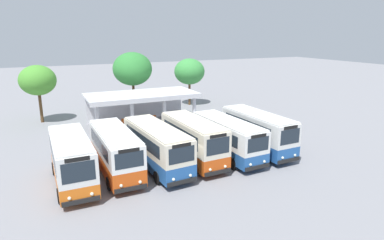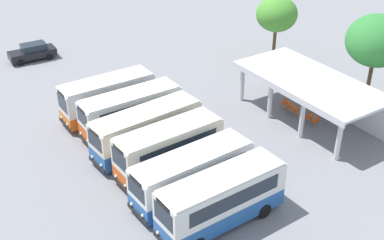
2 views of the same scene
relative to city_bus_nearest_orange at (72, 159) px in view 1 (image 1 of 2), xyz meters
The scene contains 17 objects.
ground_plane 9.23m from the city_bus_nearest_orange, 13.17° to the right, with size 180.00×180.00×0.00m, color gray.
city_bus_nearest_orange is the anchor object (origin of this frame).
city_bus_second_in_row 2.98m from the city_bus_nearest_orange, ahead, with size 2.34×7.62×3.21m.
city_bus_middle_cream 5.89m from the city_bus_nearest_orange, ahead, with size 2.80×8.07×3.21m.
city_bus_fourth_amber 8.83m from the city_bus_nearest_orange, ahead, with size 2.53×7.36×3.35m.
city_bus_fifth_blue 11.78m from the city_bus_nearest_orange, ahead, with size 2.61×7.94×3.06m.
city_bus_far_end_green 14.72m from the city_bus_nearest_orange, ahead, with size 2.49×7.79×3.30m.
terminal_canopy 15.88m from the city_bus_nearest_orange, 57.10° to the left, with size 11.74×5.62×3.40m.
waiting_chair_end_by_column 14.06m from the city_bus_nearest_orange, 62.65° to the left, with size 0.45×0.45×0.86m.
waiting_chair_second_from_end 14.30m from the city_bus_nearest_orange, 59.97° to the left, with size 0.45×0.45×0.86m.
waiting_chair_middle_seat 14.63m from the city_bus_nearest_orange, 57.57° to the left, with size 0.45×0.45×0.86m.
waiting_chair_fourth_seat 15.06m from the city_bus_nearest_orange, 55.48° to the left, with size 0.45×0.45×0.86m.
waiting_chair_fifth_seat 15.53m from the city_bus_nearest_orange, 53.55° to the left, with size 0.45×0.45×0.86m.
waiting_chair_far_end_seat 15.95m from the city_bus_nearest_orange, 51.55° to the left, with size 0.45×0.45×0.86m.
roadside_tree_behind_canopy 21.30m from the city_bus_nearest_orange, 63.53° to the left, with size 4.81×4.81×7.46m.
roadside_tree_east_of_canopy 26.47m from the city_bus_nearest_orange, 48.31° to the left, with size 4.14×4.14×6.37m.
roadside_tree_west_of_canopy 18.43m from the city_bus_nearest_orange, 94.43° to the left, with size 3.88×3.88×6.38m.
Camera 1 is at (-10.34, -19.54, 9.71)m, focal length 31.07 mm.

